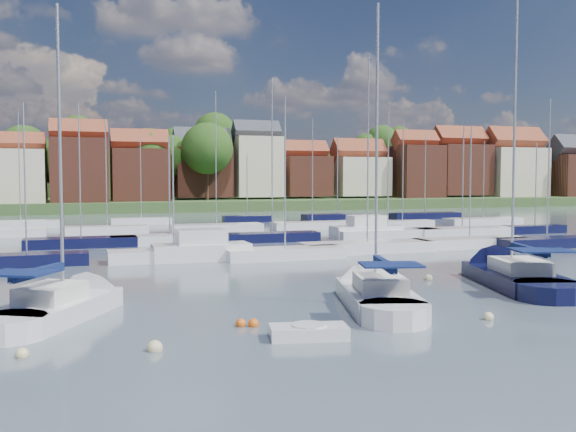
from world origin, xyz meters
name	(u,v)px	position (x,y,z in m)	size (l,w,h in m)	color
ground	(216,235)	(0.00, 40.00, 0.00)	(260.00, 260.00, 0.00)	#4A5964
sailboat_left	(72,305)	(-14.11, 3.72, 0.36)	(7.57, 10.61, 14.43)	silver
sailboat_centre	(372,294)	(-0.31, 2.01, 0.36)	(5.73, 11.56, 15.20)	silver
sailboat_navy	(503,275)	(9.63, 5.26, 0.35)	(6.70, 13.34, 17.80)	black
tender	(309,332)	(-5.69, -3.73, 0.24)	(3.10, 1.88, 0.63)	silver
buoy_a	(22,357)	(-15.64, -3.09, 0.00)	(0.45, 0.45, 0.45)	beige
buoy_b	(155,351)	(-11.33, -3.65, 0.00)	(0.55, 0.55, 0.55)	beige
buoy_c	(241,326)	(-7.62, -1.03, 0.00)	(0.43, 0.43, 0.43)	#D85914
buoy_d	(488,320)	(2.62, -3.13, 0.00)	(0.45, 0.45, 0.45)	beige
buoy_e	(429,280)	(5.67, 6.88, 0.00)	(0.44, 0.44, 0.44)	beige
buoy_f	(569,302)	(8.65, -1.06, 0.00)	(0.53, 0.53, 0.53)	beige
buoy_h	(253,326)	(-7.13, -1.20, 0.00)	(0.45, 0.45, 0.45)	#D85914
marina_field	(246,234)	(1.91, 35.15, 0.43)	(79.62, 41.41, 15.93)	silver
far_shore_town	(146,183)	(2.23, 132.67, 4.61)	(212.46, 90.00, 22.27)	#384C26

